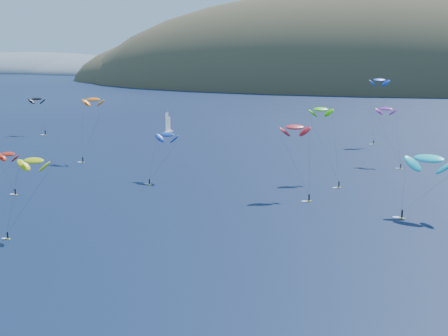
% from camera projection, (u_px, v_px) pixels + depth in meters
% --- Properties ---
extents(island, '(730.00, 300.00, 210.00)m').
position_uv_depth(island, '(395.00, 96.00, 608.61)').
color(island, '#3D3526').
rests_on(island, ground).
extents(headland, '(460.00, 250.00, 60.00)m').
position_uv_depth(headland, '(46.00, 73.00, 900.96)').
color(headland, slate).
rests_on(headland, ground).
extents(sailboat, '(8.63, 7.45, 10.66)m').
position_uv_depth(sailboat, '(168.00, 131.00, 282.37)').
color(sailboat, silver).
rests_on(sailboat, ground).
extents(kitesurfer_0, '(9.51, 8.22, 11.85)m').
position_uv_depth(kitesurfer_0, '(8.00, 154.00, 172.73)').
color(kitesurfer_0, yellow).
rests_on(kitesurfer_0, ground).
extents(kitesurfer_1, '(8.06, 9.33, 23.17)m').
position_uv_depth(kitesurfer_1, '(93.00, 100.00, 215.56)').
color(kitesurfer_1, yellow).
rests_on(kitesurfer_1, ground).
extents(kitesurfer_2, '(7.82, 8.98, 17.73)m').
position_uv_depth(kitesurfer_2, '(34.00, 161.00, 132.73)').
color(kitesurfer_2, yellow).
rests_on(kitesurfer_2, ground).
extents(kitesurfer_3, '(11.54, 15.48, 22.90)m').
position_uv_depth(kitesurfer_3, '(321.00, 109.00, 184.96)').
color(kitesurfer_3, yellow).
rests_on(kitesurfer_3, ground).
extents(kitesurfer_4, '(9.13, 7.42, 27.87)m').
position_uv_depth(kitesurfer_4, '(380.00, 80.00, 249.40)').
color(kitesurfer_4, yellow).
rests_on(kitesurfer_4, ground).
extents(kitesurfer_5, '(12.60, 10.30, 16.66)m').
position_uv_depth(kitesurfer_5, '(429.00, 159.00, 146.42)').
color(kitesurfer_5, yellow).
rests_on(kitesurfer_5, ground).
extents(kitesurfer_6, '(9.63, 12.17, 20.23)m').
position_uv_depth(kitesurfer_6, '(386.00, 109.00, 209.71)').
color(kitesurfer_6, yellow).
rests_on(kitesurfer_6, ground).
extents(kitesurfer_9, '(10.10, 10.51, 20.54)m').
position_uv_depth(kitesurfer_9, '(295.00, 127.00, 165.09)').
color(kitesurfer_9, yellow).
rests_on(kitesurfer_9, ground).
extents(kitesurfer_10, '(8.49, 12.69, 15.51)m').
position_uv_depth(kitesurfer_10, '(167.00, 135.00, 185.83)').
color(kitesurfer_10, yellow).
rests_on(kitesurfer_10, ground).
extents(kitesurfer_12, '(9.92, 5.75, 17.72)m').
position_uv_depth(kitesurfer_12, '(37.00, 99.00, 277.70)').
color(kitesurfer_12, yellow).
rests_on(kitesurfer_12, ground).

